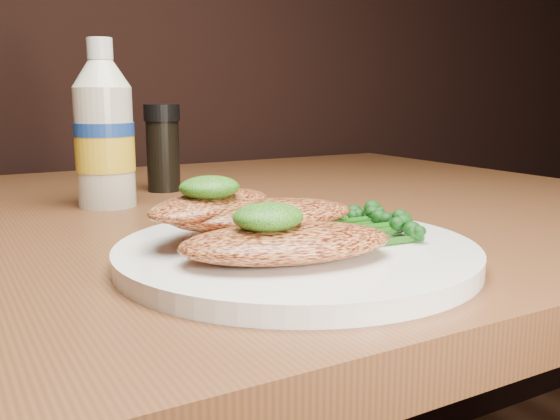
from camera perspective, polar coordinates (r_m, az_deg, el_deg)
plate at (r=0.46m, az=1.53°, el=-4.00°), size 0.27×0.27×0.01m
chicken_front at (r=0.41m, az=0.63°, el=-3.03°), size 0.16×0.11×0.02m
chicken_mid at (r=0.46m, az=-1.58°, el=-0.44°), size 0.15×0.09×0.02m
chicken_back at (r=0.47m, az=-6.36°, el=0.47°), size 0.14×0.11×0.02m
pesto_front at (r=0.40m, az=-1.12°, el=-0.64°), size 0.06×0.06×0.02m
pesto_back at (r=0.45m, az=-6.57°, el=2.09°), size 0.05×0.05×0.02m
broccolini_bundle at (r=0.47m, az=5.73°, el=-1.42°), size 0.14×0.11×0.02m
mayo_bottle at (r=0.70m, az=-16.03°, el=7.68°), size 0.07×0.07×0.18m
pepper_grinder at (r=0.79m, az=-10.81°, el=5.66°), size 0.05×0.05×0.11m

